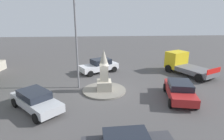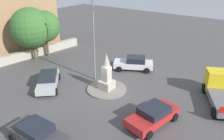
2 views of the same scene
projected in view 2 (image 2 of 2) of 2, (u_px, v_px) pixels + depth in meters
The scene contains 13 objects.
ground_plane at pixel (107, 89), 20.71m from camera, with size 80.00×80.00×0.00m, color #4F4C4C.
traffic_island at pixel (107, 89), 20.68m from camera, with size 3.68×3.68×0.14m, color gray.
monument at pixel (107, 75), 20.08m from camera, with size 1.20×1.20×3.46m.
streetlamp at pixel (93, 29), 20.47m from camera, with size 3.79×0.28×8.68m.
car_dark_grey_far_side at pixel (37, 134), 14.01m from camera, with size 4.22×2.09×1.42m.
car_red_parked_left at pixel (153, 115), 15.88m from camera, with size 2.71×4.47×1.38m.
car_white_approaching at pixel (134, 63), 24.53m from camera, with size 4.55×3.57×1.51m.
car_silver_parked_right at pixel (48, 80), 20.90m from camera, with size 4.26×4.34×1.35m.
truck_yellow_waiting at pixel (222, 90), 18.64m from camera, with size 4.33×5.70×2.24m.
stone_boundary_wall at pixel (37, 52), 28.54m from camera, with size 12.52×0.70×1.06m, color #B2AA99.
corner_building at pixel (13, 10), 29.63m from camera, with size 9.24×6.63×10.43m, color #A87A56.
tree_near_wall at pixel (45, 27), 27.21m from camera, with size 3.84×3.84×5.75m.
tree_mid_cluster at pixel (31, 28), 25.98m from camera, with size 4.73×4.73×6.34m.
Camera 2 is at (11.14, -14.26, 10.25)m, focal length 35.60 mm.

